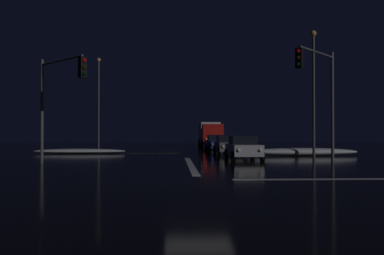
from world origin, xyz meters
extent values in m
cube|color=black|center=(0.00, 0.00, -0.05)|extent=(120.00, 120.00, 0.10)
cube|color=white|center=(0.00, 8.15, 0.00)|extent=(0.35, 13.95, 0.01)
cube|color=yellow|center=(0.00, 19.75, 0.00)|extent=(22.00, 0.15, 0.01)
ellipsoid|color=white|center=(-8.95, 19.54, 0.20)|extent=(7.75, 1.50, 0.41)
ellipsoid|color=white|center=(8.95, 15.44, 0.30)|extent=(8.63, 1.50, 0.60)
cube|color=#B7B7BC|center=(3.58, 10.85, 0.67)|extent=(1.80, 4.20, 0.70)
cube|color=black|center=(3.58, 11.05, 1.29)|extent=(1.60, 2.00, 0.55)
cylinder|color=black|center=(4.48, 9.30, 0.32)|extent=(0.22, 0.64, 0.64)
cylinder|color=black|center=(2.68, 9.30, 0.32)|extent=(0.22, 0.64, 0.64)
cylinder|color=black|center=(4.48, 12.40, 0.32)|extent=(0.22, 0.64, 0.64)
cylinder|color=black|center=(2.68, 12.40, 0.32)|extent=(0.22, 0.64, 0.64)
sphere|color=#F9EFC6|center=(4.23, 8.73, 0.72)|extent=(0.22, 0.22, 0.22)
sphere|color=#F9EFC6|center=(2.93, 8.73, 0.72)|extent=(0.22, 0.22, 0.22)
cube|color=slate|center=(3.45, 17.39, 0.67)|extent=(1.80, 4.20, 0.70)
cube|color=black|center=(3.45, 17.59, 1.29)|extent=(1.60, 2.00, 0.55)
cylinder|color=black|center=(4.35, 15.84, 0.32)|extent=(0.22, 0.64, 0.64)
cylinder|color=black|center=(2.55, 15.84, 0.32)|extent=(0.22, 0.64, 0.64)
cylinder|color=black|center=(4.35, 18.94, 0.32)|extent=(0.22, 0.64, 0.64)
cylinder|color=black|center=(2.55, 18.94, 0.32)|extent=(0.22, 0.64, 0.64)
sphere|color=#F9EFC6|center=(4.10, 15.27, 0.72)|extent=(0.22, 0.22, 0.22)
sphere|color=#F9EFC6|center=(2.80, 15.27, 0.72)|extent=(0.22, 0.22, 0.22)
cube|color=navy|center=(3.14, 22.92, 0.67)|extent=(1.80, 4.20, 0.70)
cube|color=black|center=(3.14, 23.12, 1.29)|extent=(1.60, 2.00, 0.55)
cylinder|color=black|center=(4.04, 21.37, 0.32)|extent=(0.22, 0.64, 0.64)
cylinder|color=black|center=(2.24, 21.37, 0.32)|extent=(0.22, 0.64, 0.64)
cylinder|color=black|center=(4.04, 24.47, 0.32)|extent=(0.22, 0.64, 0.64)
cylinder|color=black|center=(2.24, 24.47, 0.32)|extent=(0.22, 0.64, 0.64)
sphere|color=#F9EFC6|center=(3.79, 20.80, 0.72)|extent=(0.22, 0.22, 0.22)
sphere|color=#F9EFC6|center=(2.49, 20.80, 0.72)|extent=(0.22, 0.22, 0.22)
cube|color=silver|center=(3.67, 28.21, 0.67)|extent=(1.80, 4.20, 0.70)
cube|color=black|center=(3.67, 28.41, 1.29)|extent=(1.60, 2.00, 0.55)
cylinder|color=black|center=(4.57, 26.66, 0.32)|extent=(0.22, 0.64, 0.64)
cylinder|color=black|center=(2.77, 26.66, 0.32)|extent=(0.22, 0.64, 0.64)
cylinder|color=black|center=(4.57, 29.76, 0.32)|extent=(0.22, 0.64, 0.64)
cylinder|color=black|center=(2.77, 29.76, 0.32)|extent=(0.22, 0.64, 0.64)
sphere|color=#F9EFC6|center=(4.32, 26.09, 0.72)|extent=(0.22, 0.22, 0.22)
sphere|color=#F9EFC6|center=(3.02, 26.09, 0.72)|extent=(0.22, 0.22, 0.22)
cube|color=red|center=(3.63, 32.08, 1.63)|extent=(2.40, 2.20, 2.30)
cube|color=silver|center=(3.63, 36.58, 1.78)|extent=(2.40, 5.00, 2.60)
cylinder|color=black|center=(4.83, 32.68, 0.48)|extent=(0.28, 0.96, 0.96)
cylinder|color=black|center=(2.43, 32.68, 0.48)|extent=(0.28, 0.96, 0.96)
cylinder|color=black|center=(4.83, 37.38, 0.48)|extent=(0.28, 0.96, 0.96)
cylinder|color=black|center=(2.43, 37.38, 0.48)|extent=(0.28, 0.96, 0.96)
sphere|color=#F9EFC6|center=(4.48, 30.93, 1.03)|extent=(0.26, 0.26, 0.26)
sphere|color=#F9EFC6|center=(2.78, 30.93, 1.03)|extent=(0.26, 0.26, 0.26)
cylinder|color=#4C4C51|center=(8.55, 8.55, 3.29)|extent=(0.18, 0.18, 6.59)
cylinder|color=#4C4C51|center=(7.09, 7.09, 6.29)|extent=(3.00, 3.00, 0.12)
cube|color=black|center=(5.63, 5.63, 5.66)|extent=(0.46, 0.46, 1.05)
sphere|color=red|center=(5.52, 5.52, 6.01)|extent=(0.22, 0.22, 0.22)
sphere|color=black|center=(5.52, 5.52, 5.66)|extent=(0.22, 0.22, 0.22)
sphere|color=black|center=(5.52, 5.52, 5.32)|extent=(0.22, 0.22, 0.22)
cylinder|color=#4C4C51|center=(-8.55, 8.55, 3.00)|extent=(0.18, 0.18, 6.01)
cylinder|color=#4C4C51|center=(-7.06, 7.06, 5.71)|extent=(3.06, 3.06, 0.12)
cube|color=black|center=(-5.57, 5.57, 5.08)|extent=(0.46, 0.46, 1.05)
sphere|color=red|center=(-5.46, 5.46, 5.43)|extent=(0.22, 0.22, 0.22)
sphere|color=black|center=(-5.46, 5.46, 5.08)|extent=(0.22, 0.22, 0.22)
sphere|color=black|center=(-5.46, 5.46, 4.74)|extent=(0.22, 0.22, 0.22)
cylinder|color=#424247|center=(9.25, 13.75, 4.42)|extent=(0.20, 0.20, 8.84)
sphere|color=#F9AD47|center=(9.25, 13.75, 9.02)|extent=(0.44, 0.44, 0.44)
cylinder|color=#424247|center=(-9.25, 29.75, 4.84)|extent=(0.20, 0.20, 9.67)
sphere|color=#F9AD47|center=(-9.25, 29.75, 9.85)|extent=(0.44, 0.44, 0.44)
camera|label=1|loc=(-0.93, -14.98, 1.76)|focal=37.54mm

